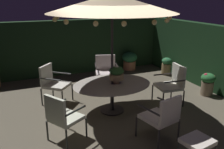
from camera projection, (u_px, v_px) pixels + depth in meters
ground_plane at (119, 118)px, 5.54m from camera, size 6.87×7.82×0.02m
hedge_backdrop_rear at (75, 47)px, 8.54m from camera, size 6.87×0.30×1.90m
patio_dining_table at (112, 88)px, 5.69m from camera, size 1.86×1.48×0.71m
patio_umbrella at (112, 3)px, 5.09m from camera, size 2.82×2.82×2.80m
centerpiece_planter at (117, 73)px, 5.61m from camera, size 0.34×0.34×0.44m
patio_chair_north at (53, 81)px, 6.16m from camera, size 0.83×0.83×1.00m
patio_chair_northeast at (62, 115)px, 4.48m from camera, size 0.76×0.76×0.96m
patio_chair_east at (162, 115)px, 4.47m from camera, size 0.70×0.74×0.96m
patio_chair_southeast at (172, 82)px, 6.13m from camera, size 0.67×0.69×1.01m
patio_chair_south at (106, 69)px, 7.20m from camera, size 0.78×0.73×0.98m
ottoman_footrest at (197, 142)px, 4.06m from camera, size 0.56×0.51×0.36m
potted_plant_left_near at (166, 66)px, 8.49m from camera, size 0.35×0.35×0.61m
potted_plant_left_far at (130, 60)px, 9.08m from camera, size 0.56×0.56×0.67m
potted_plant_right_near at (208, 83)px, 6.70m from camera, size 0.41×0.39×0.65m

